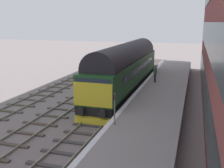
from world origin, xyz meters
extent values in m
plane|color=slate|center=(0.00, 0.00, 0.00)|extent=(140.00, 140.00, 0.00)
cube|color=gray|center=(-0.72, 0.00, 0.07)|extent=(0.07, 60.00, 0.15)
cube|color=gray|center=(0.72, 0.00, 0.07)|extent=(0.07, 60.00, 0.15)
cube|color=#423F3F|center=(0.00, -8.48, 0.04)|extent=(2.50, 0.26, 0.09)
cube|color=#423F3F|center=(0.00, -7.17, 0.04)|extent=(2.50, 0.26, 0.09)
cube|color=#423F3F|center=(0.00, -5.87, 0.04)|extent=(2.50, 0.26, 0.09)
cube|color=#423F3F|center=(0.00, -4.57, 0.04)|extent=(2.50, 0.26, 0.09)
cube|color=#423F3F|center=(0.00, -3.26, 0.04)|extent=(2.50, 0.26, 0.09)
cube|color=#423F3F|center=(0.00, -1.96, 0.04)|extent=(2.50, 0.26, 0.09)
cube|color=#423F3F|center=(0.00, -0.65, 0.04)|extent=(2.50, 0.26, 0.09)
cube|color=#423F3F|center=(0.00, 0.65, 0.04)|extent=(2.50, 0.26, 0.09)
cube|color=#423F3F|center=(0.00, 1.96, 0.04)|extent=(2.50, 0.26, 0.09)
cube|color=#423F3F|center=(0.00, 3.26, 0.04)|extent=(2.50, 0.26, 0.09)
cube|color=#423F3F|center=(0.00, 4.57, 0.04)|extent=(2.50, 0.26, 0.09)
cube|color=#423F3F|center=(0.00, 5.87, 0.04)|extent=(2.50, 0.26, 0.09)
cube|color=#423F3F|center=(0.00, 7.17, 0.04)|extent=(2.50, 0.26, 0.09)
cube|color=#423F3F|center=(0.00, 8.48, 0.04)|extent=(2.50, 0.26, 0.09)
cube|color=#423F3F|center=(0.00, 9.78, 0.04)|extent=(2.50, 0.26, 0.09)
cube|color=#423F3F|center=(0.00, 11.09, 0.04)|extent=(2.50, 0.26, 0.09)
cube|color=#423F3F|center=(0.00, 12.39, 0.04)|extent=(2.50, 0.26, 0.09)
cube|color=#423F3F|center=(0.00, 13.70, 0.04)|extent=(2.50, 0.26, 0.09)
cube|color=#423F3F|center=(0.00, 15.00, 0.04)|extent=(2.50, 0.26, 0.09)
cube|color=#423F3F|center=(0.00, 16.30, 0.04)|extent=(2.50, 0.26, 0.09)
cube|color=#423F3F|center=(0.00, 17.61, 0.04)|extent=(2.50, 0.26, 0.09)
cube|color=#423F3F|center=(0.00, 18.91, 0.04)|extent=(2.50, 0.26, 0.09)
cube|color=#423F3F|center=(0.00, 20.22, 0.04)|extent=(2.50, 0.26, 0.09)
cube|color=#423F3F|center=(0.00, 21.52, 0.04)|extent=(2.50, 0.26, 0.09)
cube|color=#423F3F|center=(0.00, 22.83, 0.04)|extent=(2.50, 0.26, 0.09)
cube|color=#423F3F|center=(0.00, 24.13, 0.04)|extent=(2.50, 0.26, 0.09)
cube|color=#423F3F|center=(0.00, 25.43, 0.04)|extent=(2.50, 0.26, 0.09)
cube|color=#423F3F|center=(0.00, 26.74, 0.04)|extent=(2.50, 0.26, 0.09)
cube|color=#423F3F|center=(0.00, 28.04, 0.04)|extent=(2.50, 0.26, 0.09)
cube|color=#423F3F|center=(0.00, 29.35, 0.04)|extent=(2.50, 0.26, 0.09)
cube|color=gray|center=(-4.04, 0.00, 0.07)|extent=(0.07, 60.00, 0.15)
cube|color=gray|center=(-2.61, 0.00, 0.07)|extent=(0.07, 60.00, 0.15)
cube|color=#4B4037|center=(-3.32, -7.11, 0.04)|extent=(2.50, 0.26, 0.09)
cube|color=#4B4037|center=(-3.32, -5.53, 0.04)|extent=(2.50, 0.26, 0.09)
cube|color=#4B4037|center=(-3.32, -3.95, 0.04)|extent=(2.50, 0.26, 0.09)
cube|color=#4B4037|center=(-3.32, -2.37, 0.04)|extent=(2.50, 0.26, 0.09)
cube|color=#4B4037|center=(-3.32, -0.79, 0.04)|extent=(2.50, 0.26, 0.09)
cube|color=#4B4037|center=(-3.32, 0.79, 0.04)|extent=(2.50, 0.26, 0.09)
cube|color=#4B4037|center=(-3.32, 2.37, 0.04)|extent=(2.50, 0.26, 0.09)
cube|color=#4B4037|center=(-3.32, 3.95, 0.04)|extent=(2.50, 0.26, 0.09)
cube|color=#4B4037|center=(-3.32, 5.53, 0.04)|extent=(2.50, 0.26, 0.09)
cube|color=#4B4037|center=(-3.32, 7.11, 0.04)|extent=(2.50, 0.26, 0.09)
cube|color=#4B4037|center=(-3.32, 8.68, 0.04)|extent=(2.50, 0.26, 0.09)
cube|color=#4B4037|center=(-3.32, 10.26, 0.04)|extent=(2.50, 0.26, 0.09)
cube|color=#4B4037|center=(-3.32, 11.84, 0.04)|extent=(2.50, 0.26, 0.09)
cube|color=#4B4037|center=(-3.32, 13.42, 0.04)|extent=(2.50, 0.26, 0.09)
cube|color=#4B4037|center=(-3.32, 15.00, 0.04)|extent=(2.50, 0.26, 0.09)
cube|color=#4B4037|center=(-3.32, 16.58, 0.04)|extent=(2.50, 0.26, 0.09)
cube|color=#4B4037|center=(-3.32, 18.16, 0.04)|extent=(2.50, 0.26, 0.09)
cube|color=#4B4037|center=(-3.32, 19.74, 0.04)|extent=(2.50, 0.26, 0.09)
cube|color=#4B4037|center=(-3.32, 21.32, 0.04)|extent=(2.50, 0.26, 0.09)
cube|color=#4B4037|center=(-3.32, 22.89, 0.04)|extent=(2.50, 0.26, 0.09)
cube|color=#4B4037|center=(-3.32, 24.47, 0.04)|extent=(2.50, 0.26, 0.09)
cube|color=#4B4037|center=(-3.32, 26.05, 0.04)|extent=(2.50, 0.26, 0.09)
cube|color=#4B4037|center=(-3.32, 27.63, 0.04)|extent=(2.50, 0.26, 0.09)
cube|color=#4B4037|center=(-3.32, 29.21, 0.04)|extent=(2.50, 0.26, 0.09)
cube|color=slate|center=(-7.75, 0.00, 0.07)|extent=(0.07, 60.00, 0.15)
cube|color=slate|center=(-6.32, 0.00, 0.07)|extent=(0.07, 60.00, 0.15)
cube|color=#49493A|center=(-7.03, -2.37, 0.04)|extent=(2.50, 0.26, 0.09)
cube|color=#49493A|center=(-7.03, -0.79, 0.04)|extent=(2.50, 0.26, 0.09)
cube|color=#49493A|center=(-7.03, 0.79, 0.04)|extent=(2.50, 0.26, 0.09)
cube|color=#49493A|center=(-7.03, 2.37, 0.04)|extent=(2.50, 0.26, 0.09)
cube|color=#49493A|center=(-7.03, 3.95, 0.04)|extent=(2.50, 0.26, 0.09)
cube|color=#49493A|center=(-7.03, 5.53, 0.04)|extent=(2.50, 0.26, 0.09)
cube|color=#49493A|center=(-7.03, 7.11, 0.04)|extent=(2.50, 0.26, 0.09)
cube|color=#49493A|center=(-7.03, 8.68, 0.04)|extent=(2.50, 0.26, 0.09)
cube|color=#49493A|center=(-7.03, 10.26, 0.04)|extent=(2.50, 0.26, 0.09)
cube|color=#49493A|center=(-7.03, 11.84, 0.04)|extent=(2.50, 0.26, 0.09)
cube|color=#49493A|center=(-7.03, 13.42, 0.04)|extent=(2.50, 0.26, 0.09)
cube|color=#49493A|center=(-7.03, 15.00, 0.04)|extent=(2.50, 0.26, 0.09)
cube|color=#49493A|center=(-7.03, 16.58, 0.04)|extent=(2.50, 0.26, 0.09)
cube|color=#49493A|center=(-7.03, 18.16, 0.04)|extent=(2.50, 0.26, 0.09)
cube|color=#49493A|center=(-7.03, 19.74, 0.04)|extent=(2.50, 0.26, 0.09)
cube|color=#49493A|center=(-7.03, 21.32, 0.04)|extent=(2.50, 0.26, 0.09)
cube|color=#49493A|center=(-7.03, 22.89, 0.04)|extent=(2.50, 0.26, 0.09)
cube|color=#49493A|center=(-7.03, 24.47, 0.04)|extent=(2.50, 0.26, 0.09)
cube|color=#49493A|center=(-7.03, 26.05, 0.04)|extent=(2.50, 0.26, 0.09)
cube|color=#49493A|center=(-7.03, 27.63, 0.04)|extent=(2.50, 0.26, 0.09)
cube|color=#49493A|center=(-7.03, 29.21, 0.04)|extent=(2.50, 0.26, 0.09)
cube|color=gray|center=(3.60, 0.00, 0.50)|extent=(4.00, 44.00, 1.00)
cube|color=white|center=(1.75, 0.00, 1.00)|extent=(0.30, 44.00, 0.01)
cube|color=#2A383B|center=(6.90, -1.45, 1.97)|extent=(0.06, 39.60, 2.01)
cube|color=#2A383B|center=(6.90, -1.45, 5.56)|extent=(0.06, 39.60, 2.01)
cube|color=black|center=(0.00, 5.90, 0.82)|extent=(2.56, 17.54, 0.60)
cube|color=#1C4A21|center=(0.00, 5.90, 2.17)|extent=(2.70, 17.54, 2.10)
cylinder|color=black|center=(0.00, 5.90, 3.40)|extent=(2.56, 16.14, 2.57)
cube|color=yellow|center=(0.00, -2.91, 2.02)|extent=(2.65, 0.08, 1.58)
cube|color=#232D3D|center=(0.00, -2.89, 2.75)|extent=(2.38, 0.04, 0.64)
cube|color=#232D3D|center=(1.37, 5.90, 2.47)|extent=(0.04, 12.28, 0.44)
cylinder|color=black|center=(-0.75, -3.12, 0.92)|extent=(0.48, 0.35, 0.48)
cylinder|color=black|center=(0.75, -3.12, 0.92)|extent=(0.48, 0.35, 0.48)
cube|color=yellow|center=(0.00, -2.97, 0.29)|extent=(2.43, 0.36, 0.47)
cylinder|color=black|center=(0.00, -1.34, 0.52)|extent=(1.64, 1.04, 1.04)
cylinder|color=black|center=(0.00, -0.24, 0.52)|extent=(1.64, 1.04, 1.04)
cylinder|color=black|center=(0.00, 0.86, 0.52)|extent=(1.64, 1.04, 1.04)
cylinder|color=black|center=(0.00, 10.94, 0.52)|extent=(1.64, 1.04, 1.04)
cylinder|color=black|center=(0.00, 12.04, 0.52)|extent=(1.64, 1.04, 1.04)
cylinder|color=black|center=(0.00, 13.14, 0.52)|extent=(1.64, 1.04, 1.04)
cylinder|color=slate|center=(2.07, -4.90, 1.90)|extent=(0.08, 0.08, 1.77)
cube|color=black|center=(2.04, -4.90, 2.60)|extent=(0.05, 0.44, 0.36)
cube|color=white|center=(2.01, -4.90, 2.60)|extent=(0.01, 0.20, 0.24)
cylinder|color=#2D3540|center=(2.67, 6.46, 1.43)|extent=(0.13, 0.13, 0.84)
cylinder|color=#2D3540|center=(2.58, 6.64, 1.43)|extent=(0.13, 0.13, 0.84)
cylinder|color=#496650|center=(2.63, 6.55, 2.13)|extent=(0.46, 0.46, 0.56)
sphere|color=brown|center=(2.63, 6.55, 2.54)|extent=(0.22, 0.22, 0.22)
cylinder|color=#496650|center=(2.72, 6.36, 2.13)|extent=(0.09, 0.09, 0.52)
cylinder|color=#496650|center=(2.53, 6.74, 2.13)|extent=(0.09, 0.09, 0.52)
camera|label=1|loc=(6.10, -18.50, 6.57)|focal=43.41mm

